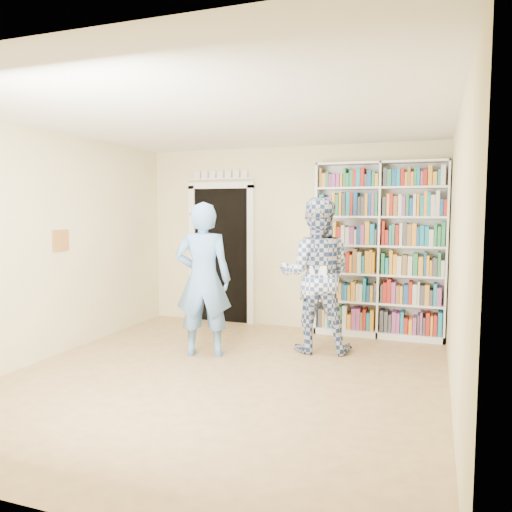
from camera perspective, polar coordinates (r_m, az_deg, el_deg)
The scene contains 11 objects.
floor at distance 5.43m, azimuth -3.83°, elevation -13.73°, with size 5.00×5.00×0.00m, color #936E47.
ceiling at distance 5.22m, azimuth -4.01°, elevation 15.56°, with size 5.00×5.00×0.00m, color white.
wall_back at distance 7.50m, azimuth 3.78°, elevation 2.08°, with size 4.50×4.50×0.00m, color beige.
wall_left at distance 6.39m, azimuth -22.72°, elevation 1.13°, with size 5.00×5.00×0.00m, color beige.
wall_right at distance 4.72m, azimuth 21.96°, elevation -0.18°, with size 5.00×5.00×0.00m, color beige.
bookshelf at distance 7.10m, azimuth 13.95°, elevation 0.73°, with size 1.76×0.33×2.42m.
doorway at distance 7.87m, azimuth -4.00°, elevation 0.98°, with size 1.10×0.08×2.43m.
wall_art at distance 6.53m, azimuth -21.43°, elevation 1.69°, with size 0.03×0.25×0.25m, color brown.
man_blue at distance 6.06m, azimuth -6.05°, elevation -2.69°, with size 0.68×0.45×1.86m, color #6094D6.
man_plaid at distance 6.25m, azimuth 6.84°, elevation -2.17°, with size 0.93×0.73×1.92m, color navy.
paper_sheet at distance 5.98m, azimuth 7.12°, elevation -2.48°, with size 0.20×0.01×0.29m, color white.
Camera 1 is at (2.06, -4.70, 1.77)m, focal length 35.00 mm.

